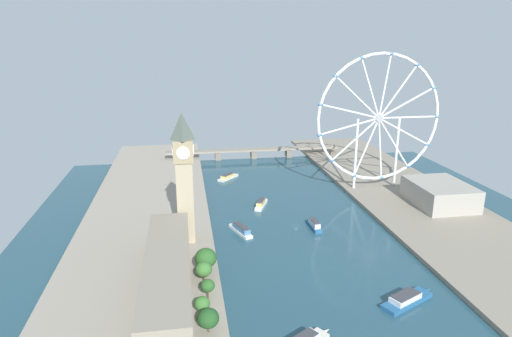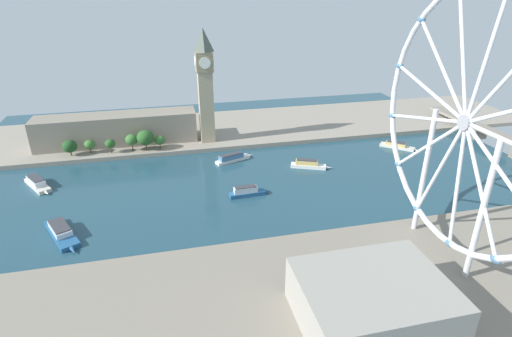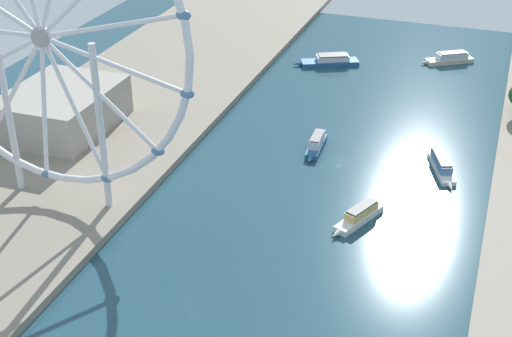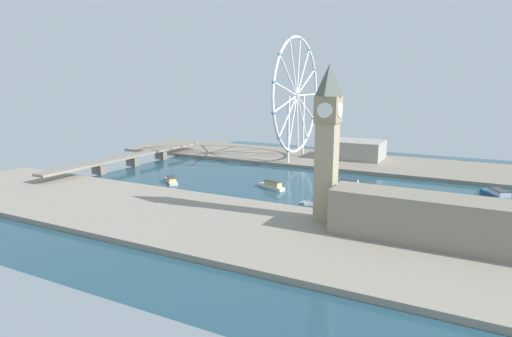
% 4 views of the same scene
% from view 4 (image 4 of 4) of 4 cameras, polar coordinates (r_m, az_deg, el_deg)
% --- Properties ---
extents(ground_plane, '(379.18, 379.18, 0.00)m').
position_cam_4_polar(ground_plane, '(310.44, 10.53, -2.82)').
color(ground_plane, '#234756').
extents(riverbank_left, '(90.00, 520.00, 3.00)m').
position_cam_4_polar(riverbank_left, '(216.19, 2.28, -8.61)').
color(riverbank_left, gray).
rests_on(riverbank_left, ground_plane).
extents(riverbank_right, '(90.00, 520.00, 3.00)m').
position_cam_4_polar(riverbank_right, '(409.19, 14.85, 0.67)').
color(riverbank_right, gray).
rests_on(riverbank_right, ground_plane).
extents(clock_tower, '(12.76, 12.76, 82.04)m').
position_cam_4_polar(clock_tower, '(225.00, 9.53, 3.69)').
color(clock_tower, tan).
rests_on(clock_tower, riverbank_left).
extents(parliament_block, '(22.00, 115.09, 22.04)m').
position_cam_4_polar(parliament_block, '(211.60, 25.58, -6.65)').
color(parliament_block, gray).
rests_on(parliament_block, riverbank_left).
extents(tree_row_embankment, '(13.52, 69.16, 14.94)m').
position_cam_4_polar(tree_row_embankment, '(230.33, 24.72, -5.92)').
color(tree_row_embankment, '#513823').
rests_on(tree_row_embankment, riverbank_left).
extents(ferris_wheel, '(109.05, 3.20, 114.25)m').
position_cam_4_polar(ferris_wheel, '(404.61, 5.47, 9.61)').
color(ferris_wheel, silver).
rests_on(ferris_wheel, riverbank_right).
extents(riverside_hall, '(40.16, 50.93, 17.30)m').
position_cam_4_polar(riverside_hall, '(423.97, 13.22, 2.51)').
color(riverside_hall, gray).
rests_on(riverside_hall, riverbank_right).
extents(river_bridge, '(191.18, 12.01, 10.36)m').
position_cam_4_polar(river_bridge, '(406.08, -16.24, 1.45)').
color(river_bridge, gray).
rests_on(river_bridge, ground_plane).
extents(tour_boat_0, '(14.01, 28.75, 5.51)m').
position_cam_4_polar(tour_boat_0, '(271.40, 9.10, -4.34)').
color(tour_boat_0, white).
rests_on(tour_boat_0, ground_plane).
extents(tour_boat_1, '(6.10, 24.50, 6.20)m').
position_cam_4_polar(tour_boat_1, '(318.86, 12.12, -2.03)').
color(tour_boat_1, '#235684').
rests_on(tour_boat_1, ground_plane).
extents(tour_boat_3, '(34.17, 20.90, 5.61)m').
position_cam_4_polar(tour_boat_3, '(328.03, 29.63, -2.99)').
color(tour_boat_3, '#235684').
rests_on(tour_boat_3, ground_plane).
extents(tour_boat_4, '(14.10, 26.49, 5.79)m').
position_cam_4_polar(tour_boat_4, '(308.61, 2.08, -2.26)').
color(tour_boat_4, white).
rests_on(tour_boat_4, ground_plane).
extents(tour_boat_5, '(22.60, 23.98, 4.84)m').
position_cam_4_polar(tour_boat_5, '(333.29, -11.29, -1.52)').
color(tour_boat_5, beige).
rests_on(tour_boat_5, ground_plane).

